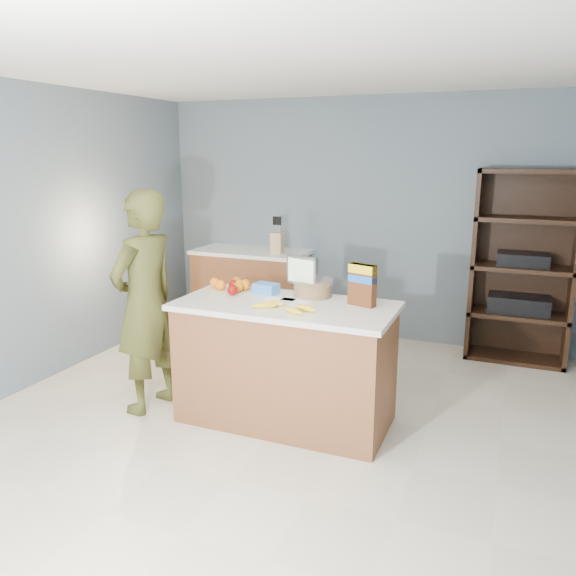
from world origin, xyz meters
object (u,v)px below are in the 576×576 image
at_px(cereal_box, 362,282).
at_px(tv, 302,272).
at_px(counter_peninsula, 285,367).
at_px(person, 145,303).
at_px(shelving_unit, 522,270).

bearing_deg(cereal_box, tv, 160.35).
relative_size(counter_peninsula, person, 0.92).
bearing_deg(cereal_box, person, -167.69).
xyz_separation_m(counter_peninsula, cereal_box, (0.52, 0.15, 0.65)).
relative_size(shelving_unit, tv, 6.38).
xyz_separation_m(counter_peninsula, shelving_unit, (1.55, 2.05, 0.45)).
height_order(counter_peninsula, tv, tv).
bearing_deg(person, shelving_unit, 138.70).
distance_m(shelving_unit, tv, 2.32).
bearing_deg(counter_peninsula, cereal_box, 15.77).
bearing_deg(shelving_unit, tv, -132.09).
bearing_deg(tv, counter_peninsula, -89.80).
xyz_separation_m(shelving_unit, cereal_box, (-1.03, -1.90, 0.21)).
height_order(counter_peninsula, cereal_box, cereal_box).
bearing_deg(tv, person, -153.40).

